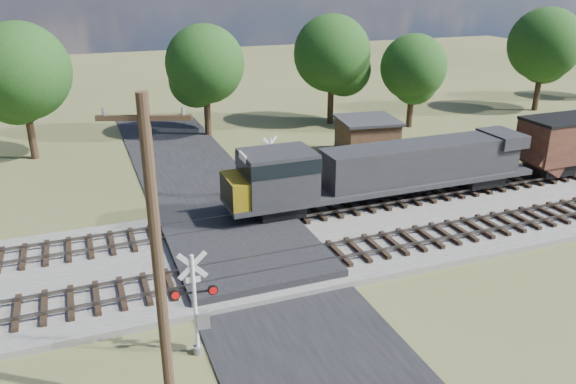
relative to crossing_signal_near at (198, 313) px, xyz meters
name	(u,v)px	position (x,y,z in m)	size (l,w,h in m)	color
ground	(246,256)	(3.72, 6.55, -1.71)	(160.00, 160.00, 0.00)	#4A502B
ballast_bed	(417,219)	(13.72, 7.05, -1.56)	(140.00, 10.00, 0.30)	gray
road	(246,255)	(3.72, 6.55, -1.67)	(7.00, 60.00, 0.08)	black
crossing_panel	(243,246)	(3.72, 7.05, -1.39)	(7.00, 9.00, 0.62)	#262628
track_near	(322,256)	(6.84, 4.55, -1.29)	(140.00, 2.60, 0.33)	black
track_far	(285,216)	(6.84, 9.55, -1.29)	(140.00, 2.60, 0.33)	black
crossing_signal_near	(198,313)	(0.00, 0.00, 0.00)	(1.65, 0.38, 4.10)	silver
crossing_signal_far	(269,174)	(7.18, 13.01, -0.05)	(1.59, 0.44, 3.97)	silver
utility_pole	(157,258)	(-1.47, -2.34, 3.60)	(2.36, 0.91, 10.01)	#3A2C1A
equipment_shed	(367,137)	(16.80, 18.67, -0.25)	(4.77, 4.77, 2.87)	#43241C
treeline	(243,63)	(10.01, 27.54, 4.28)	(85.32, 10.05, 9.91)	black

